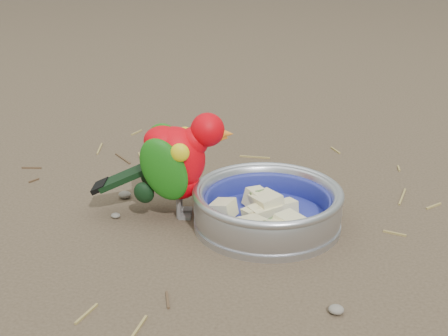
# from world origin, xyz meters

# --- Properties ---
(ground) EXTENTS (60.00, 60.00, 0.00)m
(ground) POSITION_xyz_m (0.00, 0.00, 0.00)
(ground) COLOR #4A3B2B
(food_bowl) EXTENTS (0.22, 0.22, 0.02)m
(food_bowl) POSITION_xyz_m (0.07, 0.05, 0.01)
(food_bowl) COLOR #B2B2BA
(food_bowl) RESTS_ON ground
(bowl_wall) EXTENTS (0.22, 0.22, 0.04)m
(bowl_wall) POSITION_xyz_m (0.07, 0.05, 0.04)
(bowl_wall) COLOR #B2B2BA
(bowl_wall) RESTS_ON food_bowl
(fruit_wedges) EXTENTS (0.13, 0.13, 0.03)m
(fruit_wedges) POSITION_xyz_m (0.07, 0.05, 0.03)
(fruit_wedges) COLOR beige
(fruit_wedges) RESTS_ON food_bowl
(lory_parrot) EXTENTS (0.21, 0.13, 0.16)m
(lory_parrot) POSITION_xyz_m (-0.08, 0.06, 0.08)
(lory_parrot) COLOR #CF000A
(lory_parrot) RESTS_ON ground
(ground_debris) EXTENTS (0.90, 0.80, 0.01)m
(ground_debris) POSITION_xyz_m (0.03, 0.03, 0.00)
(ground_debris) COLOR olive
(ground_debris) RESTS_ON ground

